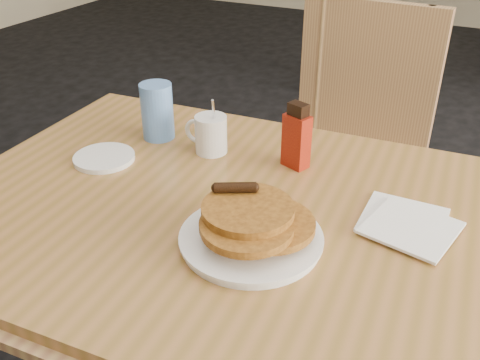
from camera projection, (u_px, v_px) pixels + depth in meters
name	position (u px, v px, depth m)	size (l,w,h in m)	color
main_table	(250.00, 226.00, 1.11)	(1.39, 0.98, 0.75)	#A36C39
chair_main_far	(353.00, 134.00, 1.74)	(0.49, 0.49, 1.01)	tan
chair_wall_extra	(344.00, 16.00, 3.61)	(0.42, 0.43, 0.84)	tan
pancake_plate	(251.00, 230.00, 0.98)	(0.27, 0.27, 0.10)	white
coffee_mug	(210.00, 133.00, 1.29)	(0.11, 0.08, 0.15)	white
syrup_bottle	(297.00, 138.00, 1.22)	(0.07, 0.06, 0.16)	maroon
napkin_stack	(407.00, 224.00, 1.04)	(0.19, 0.20, 0.01)	white
blue_tumbler	(157.00, 111.00, 1.35)	(0.08, 0.08, 0.14)	#5B8CD6
side_saucer	(104.00, 158.00, 1.28)	(0.15, 0.15, 0.01)	white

